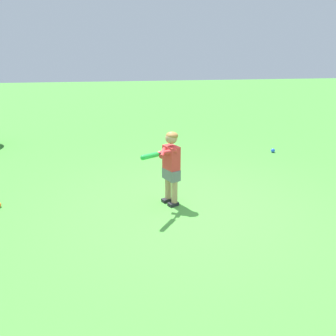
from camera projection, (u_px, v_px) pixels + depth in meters
The scene contains 4 objects.
ground_plane at pixel (194, 209), 4.96m from camera, with size 40.00×40.00×0.00m, color #479338.
child_batter at pixel (170, 162), 4.91m from camera, with size 0.60×0.63×1.08m.
play_ball_by_bucket at pixel (160, 153), 7.45m from camera, with size 0.09×0.09×0.09m, color white.
play_ball_center_lawn at pixel (273, 151), 7.62m from camera, with size 0.09×0.09×0.09m, color blue.
Camera 1 is at (-1.06, -4.38, 2.19)m, focal length 37.20 mm.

